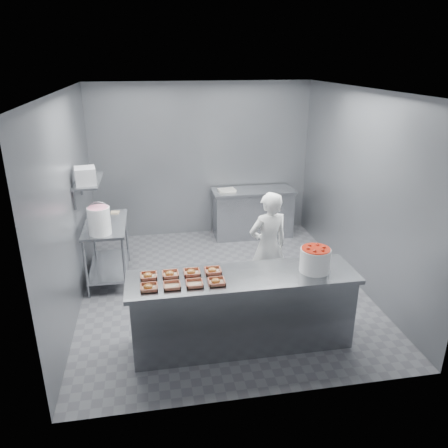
{
  "coord_description": "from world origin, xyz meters",
  "views": [
    {
      "loc": [
        -0.96,
        -5.6,
        3.19
      ],
      "look_at": [
        -0.01,
        -0.2,
        1.08
      ],
      "focal_mm": 35.0,
      "sensor_mm": 36.0,
      "label": 1
    }
  ],
  "objects_px": {
    "tray_1": "(172,285)",
    "tray_5": "(170,274)",
    "service_counter": "(242,310)",
    "tray_0": "(149,287)",
    "prep_table": "(107,242)",
    "back_counter": "(253,213)",
    "tray_3": "(216,281)",
    "tray_2": "(194,284)",
    "appliance": "(85,176)",
    "tray_4": "(148,276)",
    "worker": "(268,247)",
    "tray_6": "(192,272)",
    "strawberry_tub": "(315,259)",
    "glaze_bucket": "(99,220)",
    "tray_7": "(213,271)"
  },
  "relations": [
    {
      "from": "tray_1",
      "to": "tray_5",
      "type": "xyz_separation_m",
      "value": [
        -0.0,
        0.26,
        0.0
      ]
    },
    {
      "from": "service_counter",
      "to": "tray_0",
      "type": "relative_size",
      "value": 13.88
    },
    {
      "from": "prep_table",
      "to": "back_counter",
      "type": "relative_size",
      "value": 0.8
    },
    {
      "from": "tray_1",
      "to": "tray_3",
      "type": "height_order",
      "value": "tray_3"
    },
    {
      "from": "tray_2",
      "to": "tray_3",
      "type": "distance_m",
      "value": 0.24
    },
    {
      "from": "service_counter",
      "to": "tray_3",
      "type": "distance_m",
      "value": 0.58
    },
    {
      "from": "tray_5",
      "to": "appliance",
      "type": "height_order",
      "value": "appliance"
    },
    {
      "from": "tray_4",
      "to": "tray_5",
      "type": "relative_size",
      "value": 1.0
    },
    {
      "from": "tray_1",
      "to": "worker",
      "type": "bearing_deg",
      "value": 39.34
    },
    {
      "from": "tray_5",
      "to": "tray_0",
      "type": "bearing_deg",
      "value": -132.77
    },
    {
      "from": "prep_table",
      "to": "tray_0",
      "type": "height_order",
      "value": "tray_0"
    },
    {
      "from": "appliance",
      "to": "tray_0",
      "type": "bearing_deg",
      "value": -76.84
    },
    {
      "from": "service_counter",
      "to": "worker",
      "type": "height_order",
      "value": "worker"
    },
    {
      "from": "prep_table",
      "to": "tray_6",
      "type": "relative_size",
      "value": 6.4
    },
    {
      "from": "tray_6",
      "to": "appliance",
      "type": "xyz_separation_m",
      "value": [
        -1.26,
        1.61,
        0.76
      ]
    },
    {
      "from": "tray_0",
      "to": "tray_5",
      "type": "bearing_deg",
      "value": 47.23
    },
    {
      "from": "tray_3",
      "to": "strawberry_tub",
      "type": "distance_m",
      "value": 1.16
    },
    {
      "from": "service_counter",
      "to": "glaze_bucket",
      "type": "xyz_separation_m",
      "value": [
        -1.68,
        1.54,
        0.65
      ]
    },
    {
      "from": "back_counter",
      "to": "strawberry_tub",
      "type": "relative_size",
      "value": 4.39
    },
    {
      "from": "prep_table",
      "to": "tray_1",
      "type": "relative_size",
      "value": 6.4
    },
    {
      "from": "tray_2",
      "to": "strawberry_tub",
      "type": "xyz_separation_m",
      "value": [
        1.38,
        0.1,
        0.13
      ]
    },
    {
      "from": "service_counter",
      "to": "appliance",
      "type": "distance_m",
      "value": 2.8
    },
    {
      "from": "appliance",
      "to": "glaze_bucket",
      "type": "bearing_deg",
      "value": -63.54
    },
    {
      "from": "prep_table",
      "to": "worker",
      "type": "xyz_separation_m",
      "value": [
        2.22,
        -0.96,
        0.18
      ]
    },
    {
      "from": "tray_2",
      "to": "tray_7",
      "type": "xyz_separation_m",
      "value": [
        0.24,
        0.26,
        0.0
      ]
    },
    {
      "from": "appliance",
      "to": "back_counter",
      "type": "bearing_deg",
      "value": 19.63
    },
    {
      "from": "tray_6",
      "to": "glaze_bucket",
      "type": "xyz_separation_m",
      "value": [
        -1.12,
        1.41,
        0.18
      ]
    },
    {
      "from": "back_counter",
      "to": "strawberry_tub",
      "type": "distance_m",
      "value": 3.34
    },
    {
      "from": "tray_4",
      "to": "strawberry_tub",
      "type": "height_order",
      "value": "strawberry_tub"
    },
    {
      "from": "glaze_bucket",
      "to": "back_counter",
      "type": "bearing_deg",
      "value": 33.6
    },
    {
      "from": "tray_4",
      "to": "worker",
      "type": "xyz_separation_m",
      "value": [
        1.61,
        0.86,
        -0.15
      ]
    },
    {
      "from": "tray_5",
      "to": "appliance",
      "type": "distance_m",
      "value": 2.05
    },
    {
      "from": "appliance",
      "to": "tray_4",
      "type": "bearing_deg",
      "value": -73.63
    },
    {
      "from": "service_counter",
      "to": "tray_3",
      "type": "height_order",
      "value": "tray_3"
    },
    {
      "from": "back_counter",
      "to": "tray_1",
      "type": "distance_m",
      "value": 3.81
    },
    {
      "from": "strawberry_tub",
      "to": "appliance",
      "type": "distance_m",
      "value": 3.24
    },
    {
      "from": "tray_1",
      "to": "tray_3",
      "type": "xyz_separation_m",
      "value": [
        0.48,
        -0.0,
        0.0
      ]
    },
    {
      "from": "tray_0",
      "to": "strawberry_tub",
      "type": "height_order",
      "value": "strawberry_tub"
    },
    {
      "from": "tray_2",
      "to": "tray_7",
      "type": "height_order",
      "value": "tray_7"
    },
    {
      "from": "tray_3",
      "to": "worker",
      "type": "height_order",
      "value": "worker"
    },
    {
      "from": "back_counter",
      "to": "tray_0",
      "type": "relative_size",
      "value": 8.01
    },
    {
      "from": "tray_4",
      "to": "service_counter",
      "type": "bearing_deg",
      "value": -7.1
    },
    {
      "from": "tray_7",
      "to": "glaze_bucket",
      "type": "relative_size",
      "value": 0.4
    },
    {
      "from": "back_counter",
      "to": "tray_1",
      "type": "height_order",
      "value": "tray_1"
    },
    {
      "from": "tray_0",
      "to": "appliance",
      "type": "bearing_deg",
      "value": 112.65
    },
    {
      "from": "worker",
      "to": "strawberry_tub",
      "type": "xyz_separation_m",
      "value": [
        0.26,
        -1.03,
        0.28
      ]
    },
    {
      "from": "prep_table",
      "to": "back_counter",
      "type": "height_order",
      "value": "same"
    },
    {
      "from": "tray_6",
      "to": "worker",
      "type": "bearing_deg",
      "value": 37.31
    },
    {
      "from": "glaze_bucket",
      "to": "appliance",
      "type": "height_order",
      "value": "appliance"
    },
    {
      "from": "tray_0",
      "to": "tray_2",
      "type": "xyz_separation_m",
      "value": [
        0.48,
        0.0,
        -0.0
      ]
    }
  ]
}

